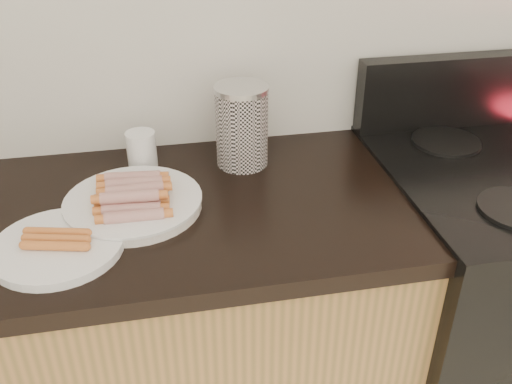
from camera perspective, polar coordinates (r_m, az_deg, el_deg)
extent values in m
cube|color=black|center=(1.82, 23.27, -10.60)|extent=(0.76, 0.65, 0.90)
cube|color=black|center=(1.75, 22.22, 9.55)|extent=(0.76, 0.06, 0.20)
cylinder|color=black|center=(1.60, 18.46, 4.80)|extent=(0.18, 0.18, 0.01)
cylinder|color=white|center=(1.29, -12.13, -1.23)|extent=(0.36, 0.36, 0.02)
cylinder|color=silver|center=(1.20, -19.22, -5.17)|extent=(0.28, 0.28, 0.02)
cylinder|color=brown|center=(1.20, -12.21, -2.39)|extent=(0.12, 0.03, 0.03)
cylinder|color=brown|center=(1.23, -12.22, -1.69)|extent=(0.12, 0.03, 0.03)
cylinder|color=brown|center=(1.25, -12.23, -1.01)|extent=(0.12, 0.03, 0.03)
cylinder|color=brown|center=(1.28, -12.24, -0.35)|extent=(0.12, 0.03, 0.03)
cylinder|color=brown|center=(1.30, -12.25, 0.28)|extent=(0.12, 0.03, 0.03)
cylinder|color=brown|center=(1.32, -12.26, 0.89)|extent=(0.12, 0.03, 0.03)
cylinder|color=brown|center=(1.35, -12.27, 1.47)|extent=(0.12, 0.03, 0.03)
cylinder|color=brown|center=(1.23, -12.34, -0.46)|extent=(0.12, 0.03, 0.03)
cylinder|color=brown|center=(1.25, -12.35, 0.19)|extent=(0.12, 0.03, 0.03)
cylinder|color=brown|center=(1.28, -12.36, 0.83)|extent=(0.12, 0.03, 0.03)
cylinder|color=brown|center=(1.30, -12.37, 1.43)|extent=(0.12, 0.03, 0.03)
cylinder|color=#B55D2C|center=(1.17, -19.48, -5.09)|extent=(0.12, 0.05, 0.02)
cylinder|color=#B55D2C|center=(1.19, -19.37, -4.44)|extent=(0.12, 0.05, 0.02)
cylinder|color=#B55D2C|center=(1.21, -19.26, -3.81)|extent=(0.12, 0.05, 0.02)
cylinder|color=white|center=(1.41, -1.42, 6.39)|extent=(0.13, 0.13, 0.19)
cylinder|color=silver|center=(1.37, -1.48, 10.30)|extent=(0.13, 0.13, 0.01)
cylinder|color=white|center=(1.44, -11.37, 4.18)|extent=(0.09, 0.09, 0.09)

